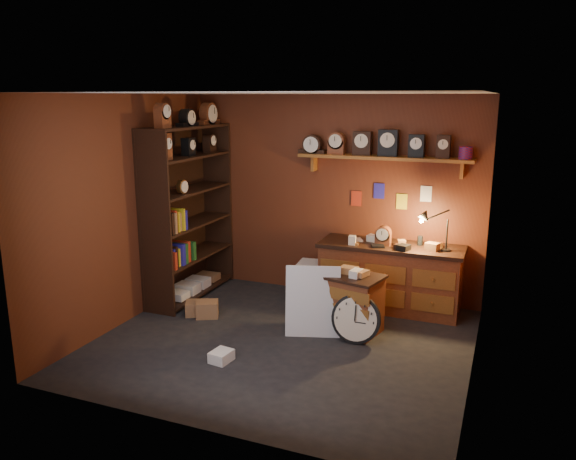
# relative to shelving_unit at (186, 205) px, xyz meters

# --- Properties ---
(floor) EXTENTS (4.00, 4.00, 0.00)m
(floor) POSITION_rel_shelving_unit_xyz_m (1.79, -0.98, -1.25)
(floor) COLOR black
(floor) RESTS_ON ground
(room_shell) EXTENTS (4.02, 3.62, 2.71)m
(room_shell) POSITION_rel_shelving_unit_xyz_m (1.84, -0.87, 0.47)
(room_shell) COLOR #5F2A16
(room_shell) RESTS_ON ground
(shelving_unit) EXTENTS (0.47, 1.60, 2.58)m
(shelving_unit) POSITION_rel_shelving_unit_xyz_m (0.00, 0.00, 0.00)
(shelving_unit) COLOR black
(shelving_unit) RESTS_ON ground
(workbench) EXTENTS (1.80, 0.66, 1.36)m
(workbench) POSITION_rel_shelving_unit_xyz_m (2.67, 0.49, -0.78)
(workbench) COLOR brown
(workbench) RESTS_ON ground
(low_cabinet) EXTENTS (0.69, 0.63, 0.77)m
(low_cabinet) POSITION_rel_shelving_unit_xyz_m (2.44, -0.40, -0.88)
(low_cabinet) COLOR brown
(low_cabinet) RESTS_ON ground
(big_round_clock) EXTENTS (0.55, 0.18, 0.55)m
(big_round_clock) POSITION_rel_shelving_unit_xyz_m (2.54, -0.66, -0.98)
(big_round_clock) COLOR black
(big_round_clock) RESTS_ON ground
(white_panel) EXTENTS (0.64, 0.35, 0.82)m
(white_panel) POSITION_rel_shelving_unit_xyz_m (2.03, -0.65, -1.25)
(white_panel) COLOR silver
(white_panel) RESTS_ON ground
(mini_fridge) EXTENTS (0.54, 0.55, 0.51)m
(mini_fridge) POSITION_rel_shelving_unit_xyz_m (1.69, 0.41, -1.00)
(mini_fridge) COLOR silver
(mini_fridge) RESTS_ON ground
(floor_box_a) EXTENTS (0.35, 0.33, 0.17)m
(floor_box_a) POSITION_rel_shelving_unit_xyz_m (0.48, -0.62, -1.17)
(floor_box_a) COLOR #9C6B44
(floor_box_a) RESTS_ON ground
(floor_box_b) EXTENTS (0.22, 0.25, 0.11)m
(floor_box_b) POSITION_rel_shelving_unit_xyz_m (1.38, -1.64, -1.20)
(floor_box_b) COLOR white
(floor_box_b) RESTS_ON ground
(floor_box_c) EXTENTS (0.34, 0.32, 0.20)m
(floor_box_c) POSITION_rel_shelving_unit_xyz_m (0.64, -0.63, -1.15)
(floor_box_c) COLOR #9C6B44
(floor_box_c) RESTS_ON ground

